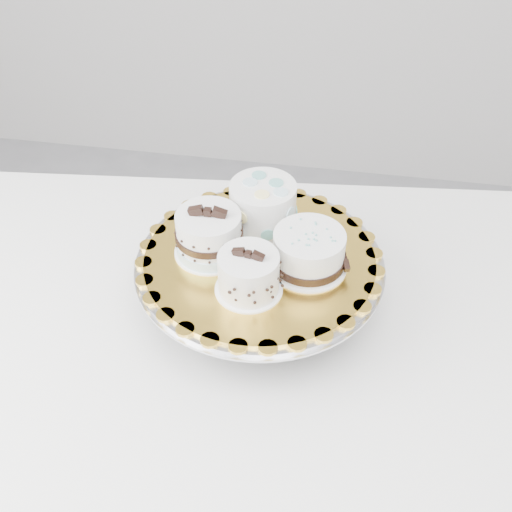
% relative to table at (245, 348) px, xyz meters
% --- Properties ---
extents(table, '(1.26, 0.91, 0.75)m').
position_rel_table_xyz_m(table, '(0.00, 0.00, 0.00)').
color(table, white).
rests_on(table, floor).
extents(cake_stand, '(0.40, 0.40, 0.11)m').
position_rel_table_xyz_m(cake_stand, '(0.02, 0.03, 0.16)').
color(cake_stand, gray).
rests_on(cake_stand, table).
extents(cake_board, '(0.38, 0.38, 0.01)m').
position_rel_table_xyz_m(cake_board, '(0.02, 0.03, 0.19)').
color(cake_board, gold).
rests_on(cake_board, cake_stand).
extents(cake_swirl, '(0.10, 0.10, 0.08)m').
position_rel_table_xyz_m(cake_swirl, '(0.02, -0.05, 0.23)').
color(cake_swirl, white).
rests_on(cake_swirl, cake_board).
extents(cake_banded, '(0.12, 0.12, 0.09)m').
position_rel_table_xyz_m(cake_banded, '(-0.06, 0.03, 0.23)').
color(cake_banded, white).
rests_on(cake_banded, cake_board).
extents(cake_dots, '(0.13, 0.13, 0.08)m').
position_rel_table_xyz_m(cake_dots, '(0.01, 0.11, 0.24)').
color(cake_dots, white).
rests_on(cake_dots, cake_board).
extents(cake_ribbon, '(0.14, 0.14, 0.07)m').
position_rel_table_xyz_m(cake_ribbon, '(0.10, 0.02, 0.22)').
color(cake_ribbon, white).
rests_on(cake_ribbon, cake_board).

